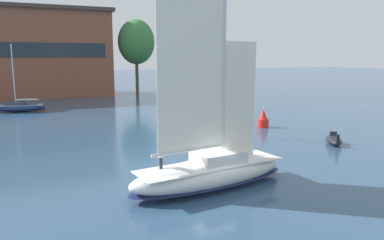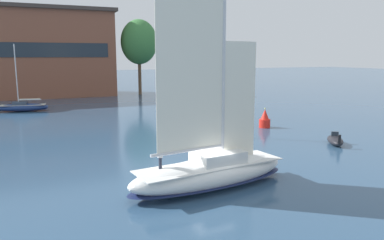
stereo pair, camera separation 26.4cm
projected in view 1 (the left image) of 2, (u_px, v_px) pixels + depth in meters
The scene contains 9 objects.
ground_plane at pixel (211, 187), 24.25m from camera, with size 400.00×400.00×0.00m, color #2D4C6B.
waterfront_building at pixel (24, 53), 75.79m from camera, with size 34.72×13.90×17.94m.
tree_shore_left at pixel (136, 42), 80.48m from camera, with size 7.83×7.83×16.11m.
sailboat_main at pixel (211, 169), 24.05m from camera, with size 11.73×4.61×15.68m.
sailboat_moored_near_marina at pixel (197, 129), 39.90m from camera, with size 7.21×4.93×9.73m.
sailboat_moored_far_slip at pixel (20, 107), 56.70m from camera, with size 7.61×3.30×10.13m.
sailboat_moored_outer_mooring at pixel (220, 104), 61.51m from camera, with size 5.25×5.14×7.91m.
motor_tender at pixel (334, 140), 35.95m from camera, with size 2.90×3.53×1.28m.
channel_buoy at pixel (263, 120), 44.30m from camera, with size 1.31×1.31×2.35m.
Camera 1 is at (-10.56, -20.64, 8.43)m, focal length 35.00 mm.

